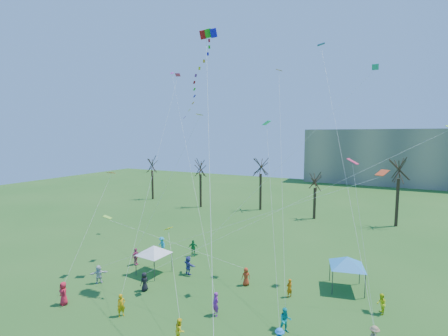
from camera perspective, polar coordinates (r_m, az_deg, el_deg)
The scene contains 7 objects.
distant_building at distance 98.14m, azimuth 32.76°, elevation 1.62°, with size 60.00×14.00×15.00m, color gray.
bare_tree_row at distance 51.72m, azimuth 18.74°, elevation -1.21°, with size 71.08×8.48×11.08m.
big_box_kite at distance 26.75m, azimuth -4.39°, elevation 15.66°, with size 4.49×6.92×23.90m.
canopy_tent_white at distance 31.90m, azimuth -12.72°, elevation -14.37°, with size 3.71×3.71×2.79m.
canopy_tent_blue at distance 30.13m, azimuth 21.59°, elevation -15.62°, with size 3.84×3.84×2.95m.
festival_crowd at distance 27.91m, azimuth -4.25°, elevation -20.70°, with size 24.12×13.98×1.85m.
small_kites_aloft at distance 28.01m, azimuth 3.76°, elevation 5.10°, with size 31.17×17.84×32.56m.
Camera 1 is at (11.03, -15.35, 13.39)m, focal length 25.00 mm.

